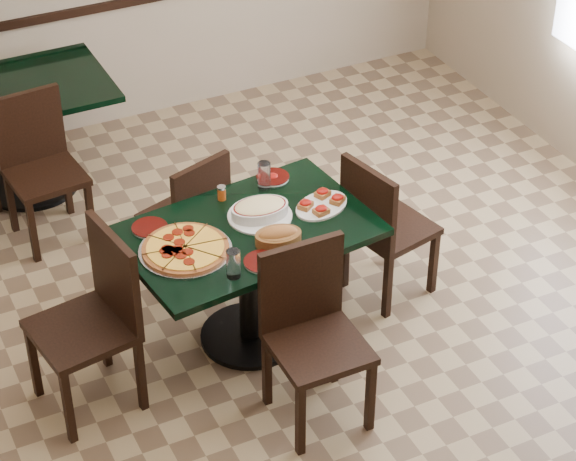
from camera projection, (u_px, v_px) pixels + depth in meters
name	position (u px, v px, depth m)	size (l,w,h in m)	color
floor	(302.00, 335.00, 6.30)	(5.50, 5.50, 0.00)	#907853
main_table	(248.00, 256.00, 5.95)	(1.38, 0.98, 0.75)	black
back_table	(22.00, 118.00, 7.22)	(1.16, 0.85, 0.75)	black
chair_far	(191.00, 214.00, 6.42)	(0.51, 0.51, 0.86)	black
chair_near	(311.00, 324.00, 5.54)	(0.45, 0.45, 0.96)	black
chair_right	(381.00, 223.00, 6.30)	(0.51, 0.51, 0.91)	black
chair_left	(97.00, 311.00, 5.59)	(0.53, 0.53, 1.00)	black
back_chair_near	(39.00, 159.00, 6.82)	(0.47, 0.47, 0.93)	black
pepperoni_pizza	(185.00, 249.00, 5.67)	(0.48, 0.48, 0.04)	silver
lasagna_casserole	(260.00, 210.00, 5.90)	(0.34, 0.34, 0.09)	silver
bread_basket	(278.00, 236.00, 5.71)	(0.27, 0.21, 0.10)	brown
bruschetta_platter	(322.00, 203.00, 5.99)	(0.39, 0.33, 0.05)	silver
side_plate_near	(263.00, 262.00, 5.59)	(0.19, 0.19, 0.02)	silver
side_plate_far_r	(273.00, 177.00, 6.22)	(0.18, 0.18, 0.03)	silver
side_plate_far_l	(150.00, 228.00, 5.83)	(0.19, 0.19, 0.02)	silver
napkin_setting	(267.00, 267.00, 5.57)	(0.17, 0.17, 0.01)	white
water_glass_a	(264.00, 175.00, 6.11)	(0.07, 0.07, 0.15)	silver
water_glass_b	(233.00, 264.00, 5.47)	(0.07, 0.07, 0.15)	silver
pepper_shaker	(222.00, 193.00, 6.04)	(0.05, 0.05, 0.08)	#BC4E14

